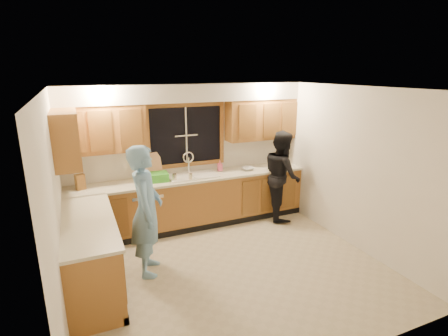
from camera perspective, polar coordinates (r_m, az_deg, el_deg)
The scene contains 26 objects.
floor at distance 5.17m, azimuth 0.95°, elevation -16.05°, with size 4.20×4.20×0.00m, color #B5A98B.
ceiling at distance 4.40m, azimuth 1.10°, elevation 12.84°, with size 4.20×4.20×0.00m, color silver.
wall_back at distance 6.34m, azimuth -6.14°, elevation 2.23°, with size 4.20×4.20×0.00m, color white.
wall_left at distance 4.26m, azimuth -25.76°, elevation -6.10°, with size 3.80×3.80×0.00m, color white.
wall_right at distance 5.79m, azimuth 20.27°, elevation 0.02°, with size 3.80×3.80×0.00m, color white.
base_cabinets_back at distance 6.31m, azimuth -5.09°, elevation -5.53°, with size 4.20×0.60×0.88m, color #A76C30.
base_cabinets_left at distance 4.91m, azimuth -20.94°, elevation -13.12°, with size 0.60×1.90×0.88m, color #A76C30.
countertop_back at distance 6.15m, azimuth -5.15°, elevation -1.57°, with size 4.20×0.63×0.04m, color beige.
countertop_left at distance 4.71m, azimuth -21.30°, elevation -8.16°, with size 0.63×1.90×0.04m, color beige.
upper_cabinets_left at distance 5.81m, azimuth -19.37°, elevation 5.97°, with size 1.35×0.33×0.75m, color #A76C30.
upper_cabinets_right at distance 6.65m, azimuth 6.05°, elevation 7.89°, with size 1.35×0.33×0.75m, color #A76C30.
upper_cabinets_return at distance 5.19m, azimuth -24.40°, elevation 4.38°, with size 0.33×0.90×0.75m, color #A76C30.
soffit at distance 6.02m, azimuth -5.93°, elevation 12.11°, with size 4.20×0.35×0.30m, color beige.
window_frame at distance 6.26m, azimuth -6.20°, elevation 5.32°, with size 1.44×0.03×1.14m.
sink at distance 6.18m, azimuth -5.20°, elevation -1.84°, with size 0.86×0.52×0.57m.
dishwasher at distance 6.12m, azimuth -12.66°, elevation -6.86°, with size 0.60×0.56×0.82m, color white.
stove at distance 4.40m, azimuth -20.50°, elevation -16.42°, with size 0.58×0.75×0.90m, color white.
man at distance 4.82m, azimuth -12.56°, elevation -6.85°, with size 0.66×0.43×1.80m, color #6FA3D2.
woman at distance 6.59m, azimuth 9.42°, elevation -1.15°, with size 0.81×0.63×1.66m, color black.
knife_block at distance 5.87m, azimuth -22.41°, elevation -2.12°, with size 0.13×0.11×0.24m, color brown.
cutting_board at distance 6.14m, azimuth -11.47°, elevation 0.45°, with size 0.32×0.02×0.43m, color tan.
dish_crate at distance 5.96m, azimuth -10.59°, elevation -1.43°, with size 0.30×0.28×0.14m, color green.
soap_bottle at distance 6.45m, azimuth -0.67°, elevation 0.39°, with size 0.09×0.09×0.19m, color #E1557D.
bowl at distance 6.52m, azimuth 3.91°, elevation -0.10°, with size 0.22×0.22×0.05m, color silver.
can_left at distance 5.90m, azimuth -8.07°, elevation -1.57°, with size 0.07×0.07×0.13m, color beige.
can_right at distance 5.91m, azimuth -5.49°, elevation -1.49°, with size 0.07×0.07×0.12m, color beige.
Camera 1 is at (-1.83, -3.99, 2.72)m, focal length 28.00 mm.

